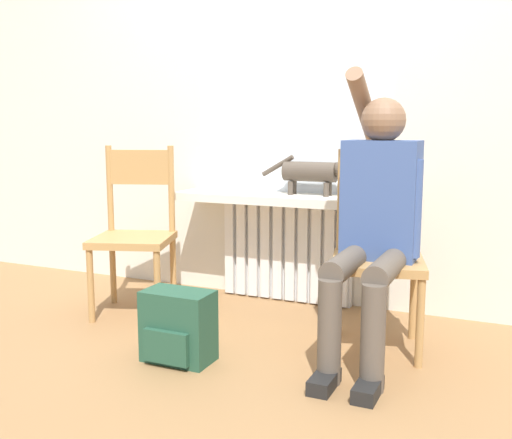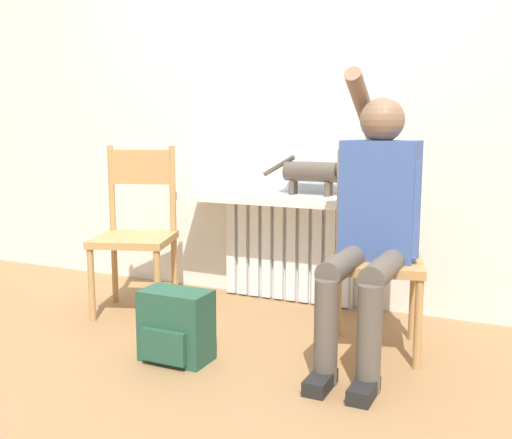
# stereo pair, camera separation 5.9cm
# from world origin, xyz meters

# --- Properties ---
(ground_plane) EXTENTS (12.00, 12.00, 0.00)m
(ground_plane) POSITION_xyz_m (0.00, 0.00, 0.00)
(ground_plane) COLOR olive
(wall_with_window) EXTENTS (7.00, 0.06, 2.70)m
(wall_with_window) POSITION_xyz_m (0.00, 1.23, 1.35)
(wall_with_window) COLOR silver
(wall_with_window) RESTS_ON ground_plane
(radiator) EXTENTS (0.81, 0.08, 0.61)m
(radiator) POSITION_xyz_m (-0.00, 1.15, 0.31)
(radiator) COLOR white
(radiator) RESTS_ON ground_plane
(windowsill) EXTENTS (1.25, 0.31, 0.05)m
(windowsill) POSITION_xyz_m (0.00, 1.04, 0.64)
(windowsill) COLOR white
(windowsill) RESTS_ON radiator
(window_glass) EXTENTS (1.20, 0.01, 1.13)m
(window_glass) POSITION_xyz_m (0.00, 1.20, 1.23)
(window_glass) COLOR white
(window_glass) RESTS_ON windowsill
(chair_left) EXTENTS (0.53, 0.53, 0.95)m
(chair_left) POSITION_xyz_m (-0.71, 0.60, 0.47)
(chair_left) COLOR #B2844C
(chair_left) RESTS_ON ground_plane
(chair_right) EXTENTS (0.51, 0.51, 0.95)m
(chair_right) POSITION_xyz_m (0.68, 0.60, 0.47)
(chair_right) COLOR #B2844C
(chair_right) RESTS_ON ground_plane
(person) EXTENTS (0.36, 1.02, 1.32)m
(person) POSITION_xyz_m (0.69, 0.47, 0.66)
(person) COLOR brown
(person) RESTS_ON ground_plane
(cat) EXTENTS (0.53, 0.11, 0.23)m
(cat) POSITION_xyz_m (0.20, 1.08, 0.80)
(cat) COLOR #4C4238
(cat) RESTS_ON windowsill
(backpack) EXTENTS (0.31, 0.21, 0.33)m
(backpack) POSITION_xyz_m (-0.09, 0.05, 0.16)
(backpack) COLOR #234C38
(backpack) RESTS_ON ground_plane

